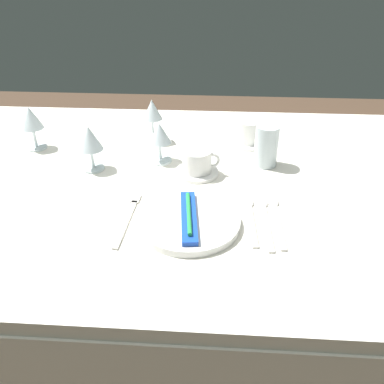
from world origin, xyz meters
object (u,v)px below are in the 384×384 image
(drink_tumbler, at_px, (266,146))
(toothbrush_package, at_px, (189,216))
(spoon_dessert, at_px, (265,217))
(spoon_tea, at_px, (277,216))
(wine_glass_right, at_px, (90,140))
(wine_glass_far, at_px, (31,120))
(spoon_soup, at_px, (251,215))
(wine_glass_centre, at_px, (160,135))
(coffee_cup_left, at_px, (249,131))
(dinner_plate, at_px, (189,222))
(fork_outer, at_px, (128,217))
(coffee_cup_right, at_px, (198,161))
(wine_glass_left, at_px, (152,112))

(drink_tumbler, bearing_deg, toothbrush_package, -122.54)
(spoon_dessert, height_order, spoon_tea, same)
(wine_glass_right, bearing_deg, spoon_dessert, -24.49)
(wine_glass_far, bearing_deg, spoon_soup, -27.18)
(spoon_dessert, relative_size, wine_glass_centre, 1.74)
(spoon_soup, xyz_separation_m, wine_glass_far, (-0.68, 0.35, 0.10))
(coffee_cup_left, bearing_deg, dinner_plate, -109.42)
(fork_outer, bearing_deg, spoon_dessert, 3.69)
(spoon_dessert, xyz_separation_m, coffee_cup_left, (-0.02, 0.43, 0.04))
(dinner_plate, distance_m, wine_glass_centre, 0.36)
(fork_outer, bearing_deg, wine_glass_far, 135.21)
(dinner_plate, height_order, spoon_soup, dinner_plate)
(toothbrush_package, bearing_deg, coffee_cup_left, 70.58)
(coffee_cup_right, bearing_deg, fork_outer, -124.04)
(fork_outer, xyz_separation_m, wine_glass_left, (-0.00, 0.46, 0.10))
(wine_glass_far, bearing_deg, wine_glass_left, 12.03)
(coffee_cup_right, xyz_separation_m, wine_glass_far, (-0.54, 0.14, 0.05))
(spoon_soup, bearing_deg, toothbrush_package, -162.48)
(spoon_soup, relative_size, wine_glass_centre, 1.62)
(coffee_cup_left, distance_m, drink_tumbler, 0.15)
(dinner_plate, relative_size, spoon_dessert, 1.13)
(dinner_plate, xyz_separation_m, coffee_cup_left, (0.17, 0.47, 0.04))
(drink_tumbler, bearing_deg, coffee_cup_left, 106.02)
(coffee_cup_right, relative_size, drink_tumbler, 0.86)
(dinner_plate, height_order, wine_glass_left, wine_glass_left)
(spoon_tea, bearing_deg, drink_tumbler, 91.20)
(drink_tumbler, bearing_deg, wine_glass_centre, 179.63)
(wine_glass_centre, bearing_deg, spoon_dessert, -44.09)
(spoon_dessert, distance_m, drink_tumbler, 0.29)
(spoon_dessert, distance_m, wine_glass_centre, 0.42)
(toothbrush_package, bearing_deg, dinner_plate, 180.00)
(fork_outer, bearing_deg, wine_glass_centre, 82.61)
(coffee_cup_left, distance_m, wine_glass_right, 0.52)
(spoon_soup, height_order, wine_glass_far, wine_glass_far)
(coffee_cup_right, xyz_separation_m, drink_tumbler, (0.20, 0.07, 0.02))
(coffee_cup_right, height_order, wine_glass_right, wine_glass_right)
(wine_glass_centre, distance_m, drink_tumbler, 0.32)
(coffee_cup_left, xyz_separation_m, wine_glass_far, (-0.70, -0.08, 0.05))
(spoon_dessert, xyz_separation_m, wine_glass_left, (-0.34, 0.44, 0.10))
(toothbrush_package, xyz_separation_m, wine_glass_left, (-0.15, 0.48, 0.08))
(toothbrush_package, distance_m, spoon_soup, 0.16)
(toothbrush_package, relative_size, spoon_dessert, 0.97)
(wine_glass_centre, bearing_deg, dinner_plate, -71.38)
(fork_outer, height_order, spoon_tea, spoon_tea)
(spoon_tea, height_order, coffee_cup_left, coffee_cup_left)
(dinner_plate, relative_size, coffee_cup_right, 2.28)
(spoon_dessert, bearing_deg, coffee_cup_right, 129.61)
(wine_glass_right, bearing_deg, drink_tumbler, 6.89)
(dinner_plate, bearing_deg, wine_glass_centre, 108.62)
(wine_glass_left, distance_m, wine_glass_right, 0.26)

